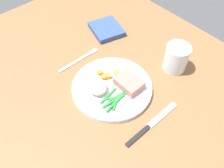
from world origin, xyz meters
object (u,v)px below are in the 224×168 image
at_px(fork, 79,60).
at_px(knife, 151,125).
at_px(napkin, 106,29).
at_px(water_glass, 176,59).
at_px(dinner_plate, 112,88).
at_px(meat_portion, 129,83).

distance_m(fork, knife, 0.34).
bearing_deg(napkin, fork, -72.11).
bearing_deg(knife, napkin, 158.08).
height_order(water_glass, napkin, water_glass).
height_order(dinner_plate, knife, dinner_plate).
xyz_separation_m(dinner_plate, fork, (-0.17, -0.00, -0.01)).
relative_size(fork, napkin, 1.35).
bearing_deg(water_glass, meat_portion, -101.06).
relative_size(knife, napkin, 1.66).
relative_size(dinner_plate, fork, 1.53).
distance_m(meat_portion, fork, 0.21).
height_order(dinner_plate, meat_portion, meat_portion).
bearing_deg(knife, fork, -177.95).
distance_m(dinner_plate, water_glass, 0.23).
xyz_separation_m(meat_portion, knife, (0.14, -0.04, -0.03)).
xyz_separation_m(dinner_plate, water_glass, (0.07, 0.22, 0.03)).
bearing_deg(fork, meat_portion, 10.77).
distance_m(knife, water_glass, 0.25).
bearing_deg(meat_portion, dinner_plate, -130.60).
relative_size(meat_portion, knife, 0.41).
height_order(fork, napkin, napkin).
distance_m(knife, napkin, 0.44).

